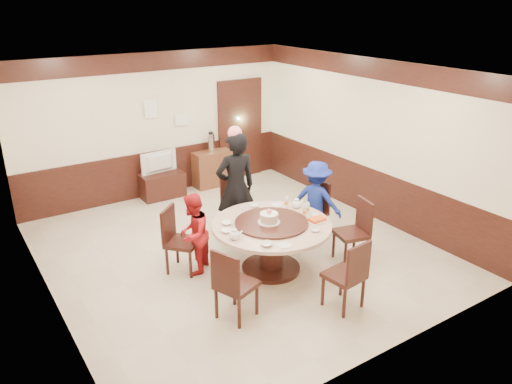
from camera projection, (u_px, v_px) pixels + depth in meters
room at (236, 186)px, 7.54m from camera, size 6.00×6.04×2.84m
banquet_table at (271, 237)px, 7.16m from camera, size 1.71×1.71×0.78m
chair_0 at (311, 221)px, 8.23m from camera, size 0.50×0.49×0.97m
chair_1 at (237, 216)px, 8.39m from camera, size 0.46×0.47×0.97m
chair_2 at (182, 251)px, 7.24m from camera, size 0.62×0.62×0.97m
chair_3 at (235, 296)px, 6.17m from camera, size 0.57×0.57×0.97m
chair_4 at (345, 286)px, 6.37m from camera, size 0.49×0.50×0.97m
chair_5 at (352, 242)px, 7.51m from camera, size 0.54×0.53×0.97m
person_standing at (236, 188)px, 7.92m from camera, size 0.72×0.51×1.84m
person_red at (193, 234)px, 7.10m from camera, size 0.74×0.74×1.21m
person_blue at (316, 200)px, 8.11m from camera, size 0.85×0.99×1.32m
birthday_cake at (269, 218)px, 7.02m from camera, size 0.32×0.32×0.21m
teapot_left at (234, 235)px, 6.60m from camera, size 0.17×0.15×0.13m
teapot_right at (297, 204)px, 7.58m from camera, size 0.17×0.15×0.13m
bowl_0 at (227, 223)px, 7.05m from camera, size 0.15×0.15×0.04m
bowl_1 at (315, 230)px, 6.83m from camera, size 0.13×0.13×0.04m
bowl_2 at (267, 244)px, 6.45m from camera, size 0.16×0.16×0.04m
bowl_3 at (315, 215)px, 7.29m from camera, size 0.13×0.13×0.04m
bowl_4 at (227, 231)px, 6.81m from camera, size 0.16×0.16×0.04m
bowl_5 at (255, 206)px, 7.63m from camera, size 0.14×0.14×0.04m
saucer_near at (284, 245)px, 6.45m from camera, size 0.18×0.18×0.01m
saucer_far at (277, 205)px, 7.70m from camera, size 0.18×0.18×0.01m
shrimp_platter at (317, 220)px, 7.12m from camera, size 0.30×0.20×0.06m
bottle_0 at (304, 211)px, 7.28m from camera, size 0.06×0.06×0.16m
bottle_1 at (308, 208)px, 7.39m from camera, size 0.06×0.06×0.16m
bottle_2 at (286, 202)px, 7.60m from camera, size 0.06×0.06×0.16m
tv_stand at (162, 185)px, 9.93m from camera, size 0.85×0.45×0.50m
television at (161, 163)px, 9.76m from camera, size 0.76×0.17×0.44m
side_cabinet at (212, 169)px, 10.50m from camera, size 0.80×0.40×0.75m
thermos at (211, 143)px, 10.29m from camera, size 0.15×0.15×0.38m
notice_left at (151, 109)px, 9.52m from camera, size 0.25×0.00×0.35m
notice_right at (182, 120)px, 9.97m from camera, size 0.30×0.00×0.22m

